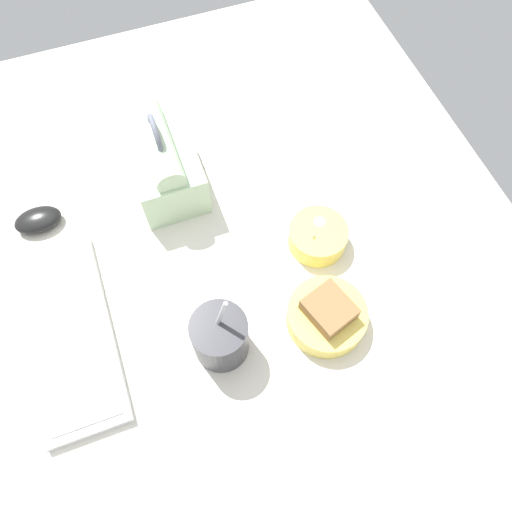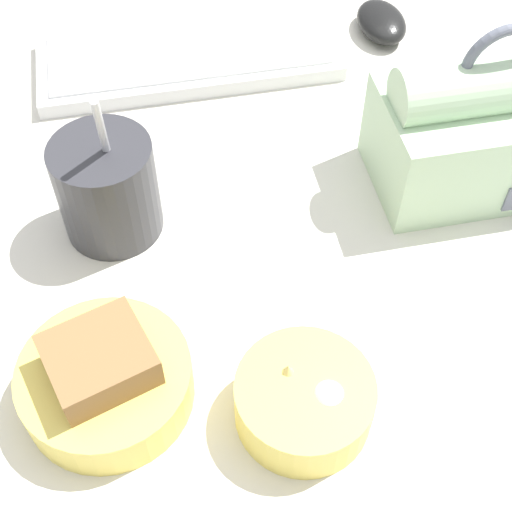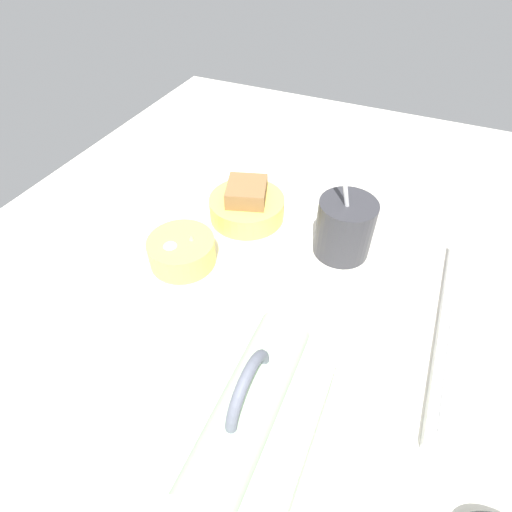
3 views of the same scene
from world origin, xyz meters
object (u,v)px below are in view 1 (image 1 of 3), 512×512
at_px(bento_bowl_sandwich, 327,315).
at_px(bento_bowl_snacks, 318,236).
at_px(keyboard, 70,334).
at_px(lunch_bag, 163,162).
at_px(computer_mouse, 38,220).
at_px(soup_cup, 220,336).

xyz_separation_m(bento_bowl_sandwich, bento_bowl_snacks, (0.15, -0.05, -0.00)).
relative_size(keyboard, lunch_bag, 1.77).
distance_m(keyboard, bento_bowl_sandwich, 0.44).
xyz_separation_m(bento_bowl_snacks, computer_mouse, (0.22, 0.48, -0.01)).
distance_m(soup_cup, computer_mouse, 0.43).
bearing_deg(keyboard, bento_bowl_snacks, -86.98).
distance_m(soup_cup, bento_bowl_snacks, 0.27).
bearing_deg(computer_mouse, keyboard, -176.44).
height_order(lunch_bag, soup_cup, lunch_bag).
bearing_deg(bento_bowl_snacks, computer_mouse, 65.69).
relative_size(lunch_bag, bento_bowl_snacks, 1.82).
bearing_deg(bento_bowl_sandwich, bento_bowl_snacks, -17.45).
height_order(lunch_bag, bento_bowl_sandwich, lunch_bag).
relative_size(lunch_bag, bento_bowl_sandwich, 1.44).
relative_size(lunch_bag, computer_mouse, 2.25).
height_order(soup_cup, bento_bowl_snacks, soup_cup).
relative_size(bento_bowl_sandwich, computer_mouse, 1.56).
bearing_deg(soup_cup, bento_bowl_snacks, -60.52).
height_order(lunch_bag, computer_mouse, lunch_bag).
relative_size(keyboard, bento_bowl_snacks, 3.23).
bearing_deg(bento_bowl_snacks, lunch_bag, 44.43).
bearing_deg(bento_bowl_sandwich, lunch_bag, 25.29).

